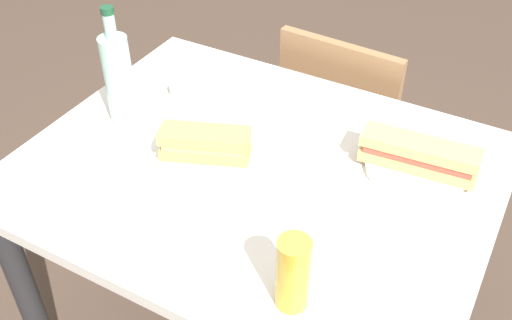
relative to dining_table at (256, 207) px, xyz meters
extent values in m
cube|color=silver|center=(0.00, 0.00, 0.11)|extent=(1.05, 0.84, 0.03)
cylinder|color=#262628|center=(-0.47, -0.36, -0.28)|extent=(0.06, 0.06, 0.75)
cylinder|color=#262628|center=(-0.47, 0.36, -0.28)|extent=(0.06, 0.06, 0.75)
cylinder|color=#262628|center=(0.47, 0.36, -0.28)|extent=(0.06, 0.06, 0.75)
cube|color=#936B47|center=(0.00, 0.70, -0.22)|extent=(0.42, 0.42, 0.02)
cube|color=#936B47|center=(-0.01, 0.51, -0.01)|extent=(0.38, 0.05, 0.40)
cylinder|color=#936B47|center=(0.19, 0.87, -0.44)|extent=(0.04, 0.04, 0.43)
cylinder|color=#936B47|center=(-0.17, 0.89, -0.44)|extent=(0.04, 0.04, 0.43)
cylinder|color=#936B47|center=(0.17, 0.51, -0.44)|extent=(0.04, 0.04, 0.43)
cylinder|color=#936B47|center=(-0.19, 0.53, -0.44)|extent=(0.04, 0.04, 0.43)
cylinder|color=silver|center=(-0.11, -0.04, 0.14)|extent=(0.23, 0.23, 0.01)
cube|color=tan|center=(-0.11, -0.04, 0.16)|extent=(0.21, 0.14, 0.02)
cube|color=#DBC66B|center=(-0.11, -0.04, 0.18)|extent=(0.20, 0.13, 0.02)
cube|color=tan|center=(-0.11, -0.04, 0.20)|extent=(0.21, 0.14, 0.02)
cube|color=silver|center=(-0.09, 0.02, 0.14)|extent=(0.10, 0.04, 0.00)
cube|color=#59331E|center=(-0.18, 0.00, 0.15)|extent=(0.08, 0.03, 0.01)
cylinder|color=silver|center=(0.32, 0.16, 0.14)|extent=(0.23, 0.23, 0.01)
cube|color=tan|center=(0.32, 0.16, 0.16)|extent=(0.26, 0.09, 0.02)
cube|color=#B74C3D|center=(0.32, 0.16, 0.18)|extent=(0.24, 0.08, 0.02)
cube|color=tan|center=(0.32, 0.16, 0.20)|extent=(0.26, 0.09, 0.02)
cube|color=silver|center=(0.36, 0.20, 0.14)|extent=(0.10, 0.03, 0.00)
cube|color=#59331E|center=(0.27, 0.22, 0.15)|extent=(0.08, 0.03, 0.01)
cylinder|color=#99C6B7|center=(-0.37, 0.00, 0.24)|extent=(0.07, 0.07, 0.23)
cylinder|color=#99C6B7|center=(-0.37, 0.00, 0.39)|extent=(0.03, 0.03, 0.06)
cylinder|color=#19472D|center=(-0.37, 0.00, 0.43)|extent=(0.03, 0.03, 0.02)
cylinder|color=gold|center=(0.24, -0.30, 0.20)|extent=(0.06, 0.06, 0.15)
cylinder|color=silver|center=(-0.31, 0.18, 0.14)|extent=(0.08, 0.08, 0.03)
cube|color=white|center=(0.02, 0.18, 0.13)|extent=(0.17, 0.17, 0.00)
camera|label=1|loc=(0.51, -0.91, 1.01)|focal=42.10mm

